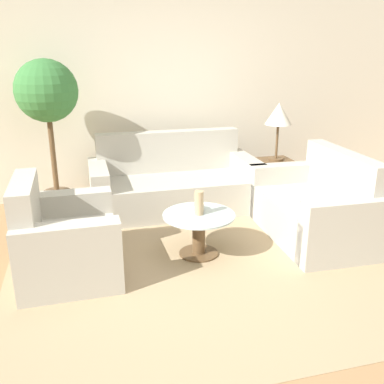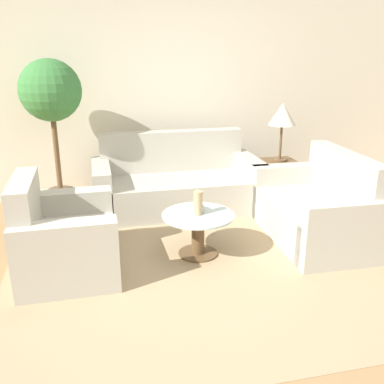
% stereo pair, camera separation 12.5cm
% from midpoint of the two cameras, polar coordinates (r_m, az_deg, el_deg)
% --- Properties ---
extents(ground_plane, '(14.00, 14.00, 0.00)m').
position_cam_midpoint_polar(ground_plane, '(3.54, 1.69, -13.43)').
color(ground_plane, '#9E754C').
extents(wall_back, '(10.00, 0.06, 2.60)m').
position_cam_midpoint_polar(wall_back, '(5.69, -6.17, 12.68)').
color(wall_back, beige).
rests_on(wall_back, ground_plane).
extents(rug, '(3.48, 3.47, 0.01)m').
position_cam_midpoint_polar(rug, '(4.15, 0.02, -8.24)').
color(rug, tan).
rests_on(rug, ground_plane).
extents(sofa_main, '(1.98, 0.89, 0.91)m').
position_cam_midpoint_polar(sofa_main, '(5.25, -3.19, 0.92)').
color(sofa_main, '#B2AD9E').
rests_on(sofa_main, ground_plane).
extents(armchair, '(0.83, 1.00, 0.87)m').
position_cam_midpoint_polar(armchair, '(3.89, -17.93, -6.51)').
color(armchair, '#B2AD9E').
rests_on(armchair, ground_plane).
extents(loveseat, '(0.88, 1.49, 0.89)m').
position_cam_midpoint_polar(loveseat, '(4.62, 15.68, -2.26)').
color(loveseat, '#B2AD9E').
rests_on(loveseat, ground_plane).
extents(coffee_table, '(0.68, 0.68, 0.41)m').
position_cam_midpoint_polar(coffee_table, '(4.04, 0.02, -4.89)').
color(coffee_table, brown).
rests_on(coffee_table, ground_plane).
extents(side_table, '(0.42, 0.42, 0.55)m').
position_cam_midpoint_polar(side_table, '(5.52, 10.29, 1.42)').
color(side_table, brown).
rests_on(side_table, ground_plane).
extents(table_lamp, '(0.33, 0.33, 0.71)m').
position_cam_midpoint_polar(table_lamp, '(5.33, 10.81, 10.00)').
color(table_lamp, brown).
rests_on(table_lamp, side_table).
extents(potted_plant, '(0.69, 0.69, 1.78)m').
position_cam_midpoint_polar(potted_plant, '(5.10, -19.41, 11.43)').
color(potted_plant, brown).
rests_on(potted_plant, ground_plane).
extents(vase, '(0.08, 0.08, 0.23)m').
position_cam_midpoint_polar(vase, '(3.94, 0.02, -1.46)').
color(vase, tan).
rests_on(vase, coffee_table).
extents(bowl, '(0.14, 0.14, 0.07)m').
position_cam_midpoint_polar(bowl, '(4.05, -0.23, -2.06)').
color(bowl, beige).
rests_on(bowl, coffee_table).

